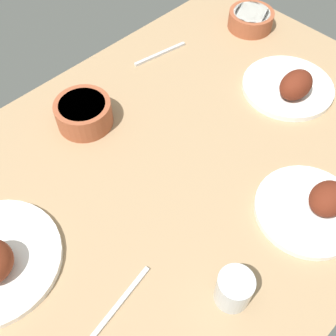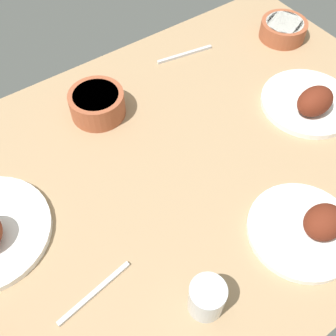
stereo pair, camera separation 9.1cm
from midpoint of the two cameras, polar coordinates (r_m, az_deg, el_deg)
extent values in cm
cube|color=tan|center=(94.00, -2.76, -1.63)|extent=(140.00, 90.00, 4.00)
cylinder|color=white|center=(113.38, 14.26, 10.85)|extent=(24.09, 24.09, 1.60)
ellipsoid|color=#602314|center=(108.23, 15.26, 11.08)|extent=(9.88, 7.27, 7.12)
cylinder|color=white|center=(89.67, 16.30, -5.91)|extent=(22.38, 22.38, 1.60)
ellipsoid|color=#602314|center=(87.75, 18.91, -4.31)|extent=(8.65, 7.37, 6.59)
cylinder|color=#A35133|center=(102.84, -14.25, 7.30)|extent=(13.79, 13.79, 6.46)
cylinder|color=#DBCC7A|center=(100.94, -14.56, 8.36)|extent=(11.31, 11.31, 1.00)
cylinder|color=#A35133|center=(132.39, 9.52, 19.79)|extent=(13.48, 13.48, 5.19)
cylinder|color=white|center=(131.25, 9.65, 20.55)|extent=(11.05, 11.05, 1.00)
cylinder|color=silver|center=(76.03, 5.76, -16.86)|extent=(6.65, 6.65, 7.81)
cube|color=silver|center=(79.72, -10.20, -18.42)|extent=(16.59, 3.59, 0.80)
cube|color=silver|center=(121.35, -3.33, 15.61)|extent=(17.00, 3.83, 0.80)
camera|label=1|loc=(0.05, -92.87, -3.92)|focal=43.36mm
camera|label=2|loc=(0.05, 87.13, 3.92)|focal=43.36mm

